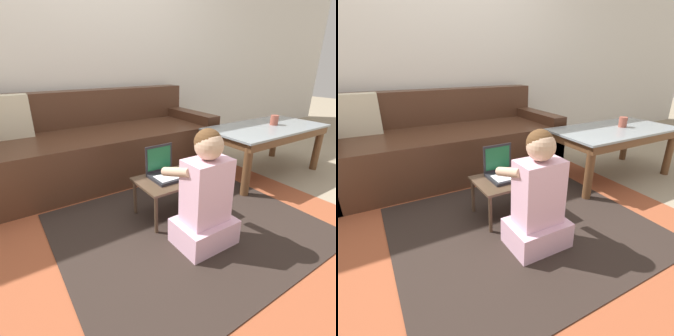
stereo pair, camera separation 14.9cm
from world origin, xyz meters
TOP-DOWN VIEW (x-y plane):
  - ground_plane at (0.00, 0.00)m, footprint 16.00×16.00m
  - wall_back at (0.00, 1.55)m, footprint 9.00×0.06m
  - area_rug at (-0.01, -0.19)m, footprint 2.31×1.98m
  - couch at (-0.15, 1.06)m, footprint 2.23×0.92m
  - coffee_table at (1.20, 0.15)m, footprint 1.19×0.61m
  - laptop_desk at (-0.01, 0.01)m, footprint 0.48×0.34m
  - laptop at (-0.04, 0.05)m, footprint 0.22×0.21m
  - computer_mouse at (0.12, 0.01)m, footprint 0.06×0.10m
  - person_seated at (-0.04, -0.38)m, footprint 0.35×0.39m
  - cup_on_table at (1.31, 0.15)m, footprint 0.08×0.08m

SIDE VIEW (x-z plane):
  - ground_plane at x=0.00m, z-range 0.00..0.00m
  - area_rug at x=-0.01m, z-range 0.00..0.01m
  - laptop_desk at x=-0.01m, z-range 0.11..0.40m
  - couch at x=-0.15m, z-range -0.12..0.68m
  - computer_mouse at x=0.12m, z-range 0.29..0.33m
  - person_seated at x=-0.04m, z-range -0.05..0.68m
  - laptop at x=-0.04m, z-range 0.22..0.44m
  - coffee_table at x=1.20m, z-range 0.17..0.65m
  - cup_on_table at x=1.31m, z-range 0.48..0.57m
  - wall_back at x=0.00m, z-range 0.00..2.50m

